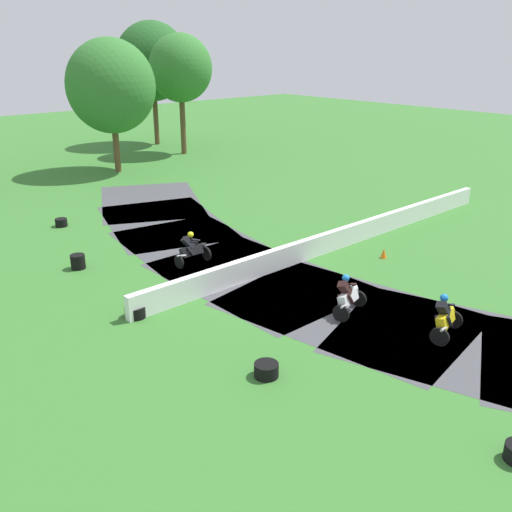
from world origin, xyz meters
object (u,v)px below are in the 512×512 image
object	(u,v)px
motorcycle_chase_white	(349,295)
motorcycle_trailing_yellow	(446,316)
tire_stack_mid_b	(135,312)
tire_stack_far	(266,370)
motorcycle_lead_black	(193,249)
tire_stack_mid_a	(78,262)
traffic_cone	(384,253)
tire_stack_near	(61,223)

from	to	relation	value
motorcycle_chase_white	motorcycle_trailing_yellow	size ratio (longest dim) A/B	1.00
tire_stack_mid_b	tire_stack_far	distance (m)	5.68
motorcycle_lead_black	tire_stack_mid_a	xyz separation A→B (m)	(-3.91, 2.62, -0.33)
motorcycle_trailing_yellow	tire_stack_mid_b	xyz separation A→B (m)	(-6.75, 7.60, -0.45)
motorcycle_chase_white	tire_stack_mid_b	bearing A→B (deg)	141.49
tire_stack_mid_b	traffic_cone	xyz separation A→B (m)	(10.89, -2.18, 0.02)
tire_stack_mid_a	tire_stack_mid_b	distance (m)	5.44
motorcycle_trailing_yellow	tire_stack_far	world-z (taller)	motorcycle_trailing_yellow
motorcycle_lead_black	tire_stack_mid_a	bearing A→B (deg)	146.21
motorcycle_chase_white	tire_stack_near	size ratio (longest dim) A/B	2.83
motorcycle_chase_white	motorcycle_trailing_yellow	xyz separation A→B (m)	(1.06, -3.07, 0.01)
motorcycle_trailing_yellow	tire_stack_mid_b	world-z (taller)	motorcycle_trailing_yellow
motorcycle_trailing_yellow	motorcycle_chase_white	bearing A→B (deg)	109.07
motorcycle_lead_black	motorcycle_trailing_yellow	distance (m)	10.66
tire_stack_near	tire_stack_far	world-z (taller)	same
motorcycle_lead_black	tire_stack_mid_a	distance (m)	4.72
motorcycle_chase_white	motorcycle_trailing_yellow	bearing A→B (deg)	-70.93
motorcycle_chase_white	tire_stack_far	bearing A→B (deg)	-167.36
motorcycle_trailing_yellow	tire_stack_mid_b	size ratio (longest dim) A/B	2.36
motorcycle_chase_white	tire_stack_mid_b	size ratio (longest dim) A/B	2.36
tire_stack_mid_b	traffic_cone	bearing A→B (deg)	-11.33
tire_stack_near	tire_stack_mid_a	distance (m)	6.21
tire_stack_far	traffic_cone	distance (m)	10.58
motorcycle_lead_black	tire_stack_far	distance (m)	9.11
traffic_cone	motorcycle_trailing_yellow	bearing A→B (deg)	-127.42
motorcycle_chase_white	traffic_cone	xyz separation A→B (m)	(5.20, 2.35, -0.42)
tire_stack_mid_a	tire_stack_near	bearing A→B (deg)	72.70
tire_stack_far	tire_stack_mid_b	bearing A→B (deg)	98.99
tire_stack_near	tire_stack_mid_b	world-z (taller)	same
tire_stack_mid_a	motorcycle_lead_black	bearing A→B (deg)	-33.79
tire_stack_mid_a	tire_stack_far	distance (m)	11.03
tire_stack_far	traffic_cone	bearing A→B (deg)	18.89
tire_stack_far	motorcycle_lead_black	bearing A→B (deg)	67.44
motorcycle_lead_black	motorcycle_chase_white	size ratio (longest dim) A/B	1.00
tire_stack_mid_a	tire_stack_far	xyz separation A→B (m)	(0.42, -11.03, -0.10)
motorcycle_trailing_yellow	tire_stack_mid_a	xyz separation A→B (m)	(-6.28, 13.02, -0.35)
motorcycle_chase_white	tire_stack_far	world-z (taller)	motorcycle_chase_white
tire_stack_near	tire_stack_mid_b	bearing A→B (deg)	-101.53
tire_stack_mid_a	traffic_cone	xyz separation A→B (m)	(10.43, -7.60, -0.08)
tire_stack_near	traffic_cone	bearing A→B (deg)	-57.62
tire_stack_near	tire_stack_far	size ratio (longest dim) A/B	0.86
tire_stack_far	traffic_cone	xyz separation A→B (m)	(10.01, 3.42, 0.02)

